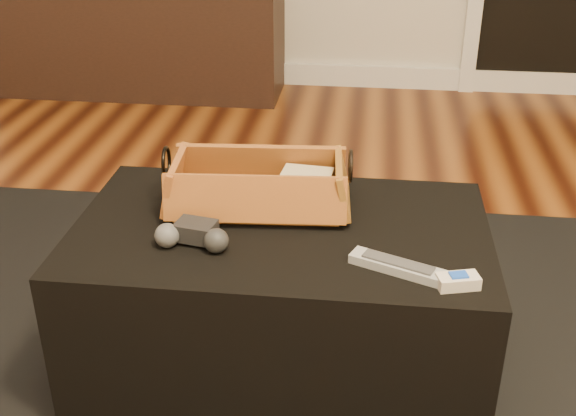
# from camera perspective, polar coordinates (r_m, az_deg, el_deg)

# --- Properties ---
(baseboard) EXTENTS (5.00, 0.04, 0.12)m
(baseboard) POSITION_cam_1_polar(r_m,az_deg,el_deg) (4.18, 2.09, 10.50)
(baseboard) COLOR white
(baseboard) RESTS_ON floor
(media_cabinet) EXTENTS (1.53, 0.45, 0.60)m
(media_cabinet) POSITION_cam_1_polar(r_m,az_deg,el_deg) (4.09, -11.64, 13.08)
(media_cabinet) COLOR black
(media_cabinet) RESTS_ON floor
(area_rug) EXTENTS (2.60, 2.00, 0.01)m
(area_rug) POSITION_cam_1_polar(r_m,az_deg,el_deg) (1.94, -0.71, -13.23)
(area_rug) COLOR black
(area_rug) RESTS_ON floor
(ottoman) EXTENTS (1.00, 0.60, 0.42)m
(ottoman) POSITION_cam_1_polar(r_m,az_deg,el_deg) (1.85, -0.55, -7.14)
(ottoman) COLOR black
(ottoman) RESTS_ON area_rug
(tv_remote) EXTENTS (0.25, 0.10, 0.03)m
(tv_remote) POSITION_cam_1_polar(r_m,az_deg,el_deg) (1.80, -3.12, 0.64)
(tv_remote) COLOR black
(tv_remote) RESTS_ON wicker_basket
(cloth_bundle) EXTENTS (0.13, 0.10, 0.07)m
(cloth_bundle) POSITION_cam_1_polar(r_m,az_deg,el_deg) (1.83, 1.50, 1.88)
(cloth_bundle) COLOR tan
(cloth_bundle) RESTS_ON wicker_basket
(wicker_basket) EXTENTS (0.47, 0.27, 0.16)m
(wicker_basket) POSITION_cam_1_polar(r_m,az_deg,el_deg) (1.80, -2.36, 1.59)
(wicker_basket) COLOR #965522
(wicker_basket) RESTS_ON ottoman
(game_controller) EXTENTS (0.18, 0.11, 0.06)m
(game_controller) POSITION_cam_1_polar(r_m,az_deg,el_deg) (1.66, -7.49, -2.14)
(game_controller) COLOR black
(game_controller) RESTS_ON ottoman
(silver_remote) EXTENTS (0.22, 0.13, 0.02)m
(silver_remote) POSITION_cam_1_polar(r_m,az_deg,el_deg) (1.58, 8.67, -4.58)
(silver_remote) COLOR #A1A3A9
(silver_remote) RESTS_ON ottoman
(cream_gadget) EXTENTS (0.10, 0.07, 0.03)m
(cream_gadget) POSITION_cam_1_polar(r_m,az_deg,el_deg) (1.54, 13.28, -5.64)
(cream_gadget) COLOR beige
(cream_gadget) RESTS_ON ottoman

